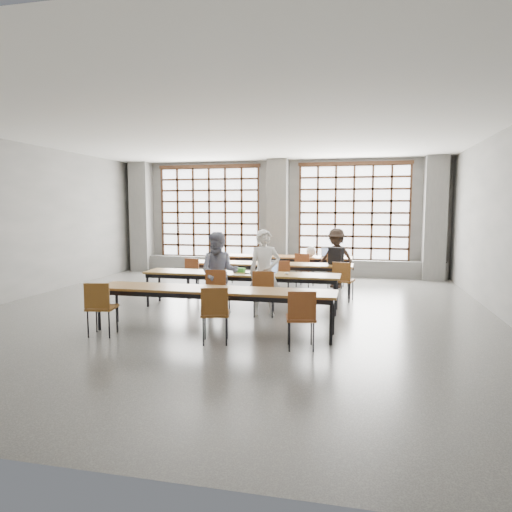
{
  "coord_description": "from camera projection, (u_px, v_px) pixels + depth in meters",
  "views": [
    {
      "loc": [
        2.38,
        -8.49,
        2.04
      ],
      "look_at": [
        0.4,
        0.4,
        1.08
      ],
      "focal_mm": 32.0,
      "sensor_mm": 36.0,
      "label": 1
    }
  ],
  "objects": [
    {
      "name": "ceiling",
      "position": [
        231.0,
        130.0,
        8.6
      ],
      "size": [
        11.0,
        11.0,
        0.0
      ],
      "primitive_type": "plane",
      "rotation": [
        3.14,
        0.0,
        0.0
      ],
      "color": "silver",
      "rests_on": "floor"
    },
    {
      "name": "chair_near_right",
      "position": [
        301.0,
        313.0,
        6.53
      ],
      "size": [
        0.49,
        0.49,
        0.88
      ],
      "color": "maroon",
      "rests_on": "floor"
    },
    {
      "name": "red_pouch",
      "position": [
        102.0,
        305.0,
        7.31
      ],
      "size": [
        0.2,
        0.09,
        0.06
      ],
      "primitive_type": "cube",
      "rotation": [
        0.0,
        0.0,
        -0.06
      ],
      "color": "maroon",
      "rests_on": "chair_near_left"
    },
    {
      "name": "desk_row_a",
      "position": [
        278.0,
        258.0,
        12.56
      ],
      "size": [
        4.0,
        0.7,
        0.73
      ],
      "color": "brown",
      "rests_on": "floor"
    },
    {
      "name": "plastic_bag",
      "position": [
        311.0,
        251.0,
        12.39
      ],
      "size": [
        0.29,
        0.25,
        0.29
      ],
      "primitive_type": "ellipsoid",
      "rotation": [
        0.0,
        0.0,
        -0.16
      ],
      "color": "silver",
      "rests_on": "desk_row_a"
    },
    {
      "name": "chair_front_right",
      "position": [
        264.0,
        289.0,
        8.55
      ],
      "size": [
        0.47,
        0.47,
        0.88
      ],
      "color": "brown",
      "rests_on": "floor"
    },
    {
      "name": "wall_back",
      "position": [
        279.0,
        218.0,
        14.13
      ],
      "size": [
        10.0,
        0.0,
        10.0
      ],
      "primitive_type": "plane",
      "rotation": [
        1.57,
        0.0,
        0.0
      ],
      "color": "#5D5D5B",
      "rests_on": "floor"
    },
    {
      "name": "student_back",
      "position": [
        336.0,
        258.0,
        11.72
      ],
      "size": [
        1.11,
        0.84,
        1.52
      ],
      "primitive_type": "imported",
      "rotation": [
        0.0,
        0.0,
        -0.32
      ],
      "color": "black",
      "rests_on": "floor"
    },
    {
      "name": "paper_sheet_c",
      "position": [
        272.0,
        263.0,
        10.9
      ],
      "size": [
        0.34,
        0.29,
        0.0
      ],
      "primitive_type": "cube",
      "rotation": [
        0.0,
        0.0,
        -0.29
      ],
      "color": "white",
      "rests_on": "desk_row_b"
    },
    {
      "name": "student_female",
      "position": [
        219.0,
        273.0,
        8.85
      ],
      "size": [
        0.84,
        0.69,
        1.58
      ],
      "primitive_type": "imported",
      "rotation": [
        0.0,
        0.0,
        0.13
      ],
      "color": "#19224D",
      "rests_on": "floor"
    },
    {
      "name": "chair_back_mid",
      "position": [
        304.0,
        266.0,
        11.8
      ],
      "size": [
        0.51,
        0.52,
        0.88
      ],
      "color": "maroon",
      "rests_on": "floor"
    },
    {
      "name": "column_right",
      "position": [
        435.0,
        218.0,
        12.88
      ],
      "size": [
        0.6,
        0.55,
        3.5
      ],
      "primitive_type": "cube",
      "color": "#5B5B58",
      "rests_on": "floor"
    },
    {
      "name": "laptop_back",
      "position": [
        328.0,
        254.0,
        12.36
      ],
      "size": [
        0.37,
        0.31,
        0.26
      ],
      "color": "#B7B8BC",
      "rests_on": "desk_row_a"
    },
    {
      "name": "chair_mid_centre",
      "position": [
        281.0,
        275.0,
        10.25
      ],
      "size": [
        0.49,
        0.49,
        0.88
      ],
      "color": "brown",
      "rests_on": "floor"
    },
    {
      "name": "desk_row_d",
      "position": [
        214.0,
        293.0,
        7.45
      ],
      "size": [
        4.0,
        0.7,
        0.73
      ],
      "color": "brown",
      "rests_on": "floor"
    },
    {
      "name": "chair_mid_right",
      "position": [
        343.0,
        277.0,
        9.95
      ],
      "size": [
        0.5,
        0.5,
        0.88
      ],
      "color": "brown",
      "rests_on": "floor"
    },
    {
      "name": "mouse",
      "position": [
        287.0,
        273.0,
        9.05
      ],
      "size": [
        0.1,
        0.07,
        0.04
      ],
      "primitive_type": "ellipsoid",
      "rotation": [
        0.0,
        0.0,
        -0.07
      ],
      "color": "white",
      "rests_on": "desk_row_c"
    },
    {
      "name": "laptop_front",
      "position": [
        269.0,
        270.0,
        9.25
      ],
      "size": [
        0.41,
        0.36,
        0.26
      ],
      "color": "#AAAAAF",
      "rests_on": "desk_row_c"
    },
    {
      "name": "chair_near_left",
      "position": [
        100.0,
        303.0,
        7.22
      ],
      "size": [
        0.48,
        0.49,
        0.88
      ],
      "color": "brown",
      "rests_on": "floor"
    },
    {
      "name": "column_mid",
      "position": [
        278.0,
        218.0,
        13.85
      ],
      "size": [
        0.6,
        0.55,
        3.5
      ],
      "primitive_type": "cube",
      "color": "#5B5B58",
      "rests_on": "floor"
    },
    {
      "name": "chair_back_right",
      "position": [
        335.0,
        267.0,
        11.62
      ],
      "size": [
        0.46,
        0.46,
        0.88
      ],
      "color": "brown",
      "rests_on": "floor"
    },
    {
      "name": "column_left",
      "position": [
        142.0,
        217.0,
        14.83
      ],
      "size": [
        0.6,
        0.55,
        3.5
      ],
      "primitive_type": "cube",
      "color": "#5B5B58",
      "rests_on": "floor"
    },
    {
      "name": "window_right",
      "position": [
        354.0,
        213.0,
        13.55
      ],
      "size": [
        3.32,
        0.12,
        3.0
      ],
      "color": "white",
      "rests_on": "wall_back"
    },
    {
      "name": "wall_left",
      "position": [
        9.0,
        222.0,
        9.87
      ],
      "size": [
        0.0,
        11.0,
        11.0
      ],
      "primitive_type": "plane",
      "rotation": [
        1.57,
        0.0,
        1.57
      ],
      "color": "#5D5D5B",
      "rests_on": "floor"
    },
    {
      "name": "phone",
      "position": [
        248.0,
        273.0,
        9.14
      ],
      "size": [
        0.14,
        0.09,
        0.01
      ],
      "primitive_type": "cube",
      "rotation": [
        0.0,
        0.0,
        0.21
      ],
      "color": "black",
      "rests_on": "desk_row_c"
    },
    {
      "name": "green_box",
      "position": [
        239.0,
        270.0,
        9.36
      ],
      "size": [
        0.26,
        0.15,
        0.09
      ],
      "primitive_type": "cube",
      "rotation": [
        0.0,
        0.0,
        -0.25
      ],
      "color": "green",
      "rests_on": "desk_row_c"
    },
    {
      "name": "desk_row_b",
      "position": [
        268.0,
        266.0,
        10.93
      ],
      "size": [
        4.0,
        0.7,
        0.73
      ],
      "color": "brown",
      "rests_on": "floor"
    },
    {
      "name": "wall_front",
      "position": [
        35.0,
        247.0,
        3.45
      ],
      "size": [
        10.0,
        0.0,
        10.0
      ],
      "primitive_type": "plane",
      "rotation": [
        -1.57,
        0.0,
        0.0
      ],
      "color": "#5D5D5B",
      "rests_on": "floor"
    },
    {
      "name": "chair_back_left",
      "position": [
        223.0,
        264.0,
        12.27
      ],
      "size": [
        0.48,
        0.48,
        0.88
      ],
      "color": "maroon",
      "rests_on": "floor"
    },
    {
      "name": "sill_ledge",
      "position": [
        278.0,
        266.0,
        14.09
      ],
      "size": [
        9.8,
        0.35,
        0.5
      ],
      "primitive_type": "cube",
      "color": "#5B5B58",
      "rests_on": "floor"
    },
    {
      "name": "desk_row_c",
      "position": [
        241.0,
        276.0,
        9.28
      ],
      "size": [
        4.0,
        0.7,
        0.73
      ],
      "color": "brown",
      "rests_on": "floor"
    },
    {
      "name": "student_male",
      "position": [
        265.0,
        273.0,
        8.65
      ],
      "size": [
        0.69,
        0.56,
        1.64
      ],
      "primitive_type": "imported",
      "rotation": [
        0.0,
        0.0,
        0.32
      ],
      "color": "white",
      "rests_on": "floor"
    },
    {
      "name": "backpack",
      "position": [
        336.0,
        256.0,
        10.61
      ],
      "size": [
        0.37,
        0.3,
        0.4
      ],
      "primitive_type": "cube",
      "rotation": [
        0.0,
        0.0,
        -0.35
      ],
      "color": "black",
      "rests_on": "desk_row_b"
    },
    {
      "name": "paper_sheet_a",
      "position": [
        244.0,
        262.0,
        11.11
      ],
      "size": [
        0.36,
        0.32,
        0.0
      ],
      "primitive_type": "cube",
      "rotation": [
        0.0,
        0.0,
        0.48
      ],
      "color": "white",
      "rests_on": "desk_row_b"
    },
    {
      "name": "floor",
      "position": [
        232.0,
        312.0,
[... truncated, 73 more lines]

